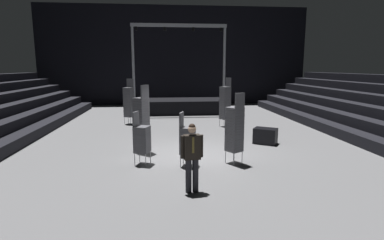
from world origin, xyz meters
TOP-DOWN VIEW (x-y plane):
  - ground_plane at (0.00, 0.00)m, footprint 22.00×30.00m
  - arena_end_wall at (0.00, 15.00)m, footprint 22.00×0.30m
  - stage_riser at (0.00, 10.05)m, footprint 6.28×2.77m
  - man_with_tie at (-0.41, -3.43)m, footprint 0.57×0.28m
  - chair_stack_front_left at (-0.35, -1.36)m, footprint 0.55×0.55m
  - chair_stack_front_right at (-2.93, 6.13)m, footprint 0.59×0.59m
  - chair_stack_mid_left at (1.18, -1.23)m, footprint 0.61×0.61m
  - chair_stack_mid_right at (2.14, 4.88)m, footprint 0.59×0.59m
  - chair_stack_mid_centre at (-1.88, 0.37)m, footprint 0.62×0.62m
  - chair_stack_rear_left at (-1.79, -1.05)m, footprint 0.57×0.57m
  - equipment_road_case at (3.06, 1.18)m, footprint 1.08×0.99m

SIDE VIEW (x-z plane):
  - ground_plane at x=0.00m, z-range -0.10..0.00m
  - equipment_road_case at x=3.06m, z-range 0.00..0.64m
  - stage_riser at x=0.00m, z-range -2.29..3.46m
  - chair_stack_front_left at x=-0.35m, z-range 0.00..1.71m
  - chair_stack_rear_left at x=-1.79m, z-range 0.00..1.71m
  - man_with_tie at x=-0.41m, z-range 0.12..1.87m
  - chair_stack_mid_left at x=1.18m, z-range 0.00..2.30m
  - chair_stack_front_right at x=-2.93m, z-range 0.00..2.47m
  - chair_stack_mid_centre at x=-1.88m, z-range 0.00..2.47m
  - chair_stack_mid_right at x=2.14m, z-range 0.00..2.56m
  - arena_end_wall at x=0.00m, z-range 0.00..8.00m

